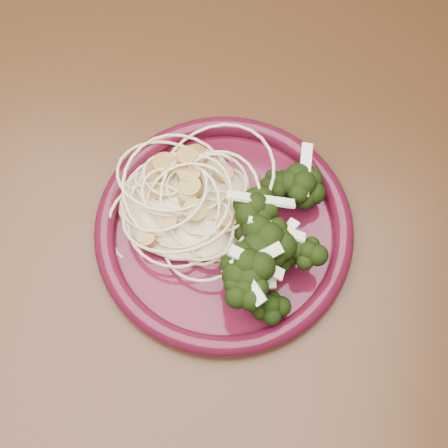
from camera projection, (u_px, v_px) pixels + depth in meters
The scene contains 6 objects.
dining_table at pixel (215, 206), 0.74m from camera, with size 1.20×0.80×0.75m.
dinner_plate at pixel (224, 228), 0.61m from camera, with size 0.33×0.33×0.02m.
spaghetti_pile at pixel (186, 200), 0.61m from camera, with size 0.14×0.12×0.03m, color beige.
scallop_cluster at pixel (184, 184), 0.58m from camera, with size 0.12×0.12×0.04m, color #BA8E44, non-canonical shape.
broccoli_pile at pixel (272, 249), 0.58m from camera, with size 0.09×0.15×0.05m, color black.
onion_garnish at pixel (275, 235), 0.55m from camera, with size 0.07×0.10×0.05m, color white, non-canonical shape.
Camera 1 is at (0.08, -0.31, 1.32)m, focal length 50.00 mm.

